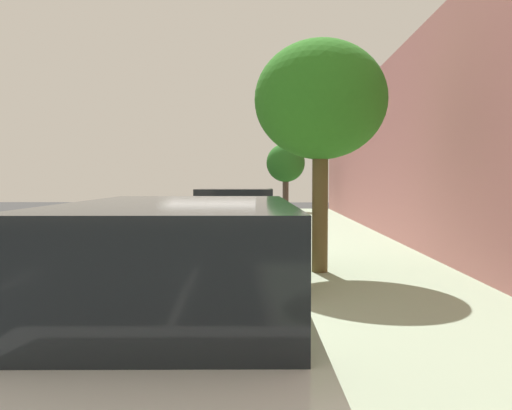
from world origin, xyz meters
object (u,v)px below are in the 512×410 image
(parked_pickup_tan_second, at_px, (233,238))
(cyclist_with_backpack, at_px, (270,206))
(bicycle_at_curb, at_px, (265,220))
(street_tree_far_end, at_px, (286,163))
(street_tree_mid_block, at_px, (321,101))
(parked_sedan_black_mid, at_px, (257,204))
(parked_suv_white_nearest, at_px, (182,326))

(parked_pickup_tan_second, relative_size, cyclist_with_backpack, 3.26)
(bicycle_at_curb, distance_m, cyclist_with_backpack, 0.80)
(cyclist_with_backpack, xyz_separation_m, street_tree_far_end, (1.03, 11.14, 2.19))
(bicycle_at_curb, height_order, cyclist_with_backpack, cyclist_with_backpack)
(parked_pickup_tan_second, height_order, cyclist_with_backpack, parked_pickup_tan_second)
(street_tree_mid_block, bearing_deg, street_tree_far_end, 90.00)
(parked_sedan_black_mid, bearing_deg, bicycle_at_curb, -85.66)
(parked_pickup_tan_second, xyz_separation_m, street_tree_far_end, (1.89, 23.27, 2.28))
(parked_sedan_black_mid, distance_m, cyclist_with_backpack, 7.27)
(parked_suv_white_nearest, bearing_deg, cyclist_with_backpack, 87.73)
(street_tree_far_end, bearing_deg, cyclist_with_backpack, -95.27)
(parked_pickup_tan_second, relative_size, street_tree_mid_block, 1.06)
(street_tree_mid_block, relative_size, street_tree_far_end, 1.17)
(parked_pickup_tan_second, bearing_deg, parked_suv_white_nearest, -89.39)
(parked_suv_white_nearest, distance_m, cyclist_with_backpack, 19.70)
(bicycle_at_curb, distance_m, street_tree_far_end, 11.13)
(bicycle_at_curb, xyz_separation_m, street_tree_mid_block, (1.25, -12.38, 3.49))
(parked_pickup_tan_second, height_order, bicycle_at_curb, parked_pickup_tan_second)
(parked_pickup_tan_second, relative_size, parked_sedan_black_mid, 1.19)
(parked_suv_white_nearest, relative_size, bicycle_at_curb, 2.99)
(parked_sedan_black_mid, distance_m, street_tree_mid_block, 19.49)
(bicycle_at_curb, distance_m, street_tree_mid_block, 12.92)
(cyclist_with_backpack, distance_m, street_tree_mid_block, 12.31)
(parked_sedan_black_mid, bearing_deg, cyclist_with_backpack, -84.15)
(parked_pickup_tan_second, distance_m, street_tree_far_end, 23.46)
(parked_suv_white_nearest, xyz_separation_m, bicycle_at_curb, (0.55, 20.12, -0.67))
(bicycle_at_curb, bearing_deg, parked_pickup_tan_second, -92.89)
(street_tree_mid_block, bearing_deg, bicycle_at_curb, 95.78)
(cyclist_with_backpack, bearing_deg, bicycle_at_curb, 116.92)
(bicycle_at_curb, bearing_deg, street_tree_far_end, 83.31)
(parked_suv_white_nearest, height_order, bicycle_at_curb, parked_suv_white_nearest)
(parked_suv_white_nearest, bearing_deg, bicycle_at_curb, 88.42)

